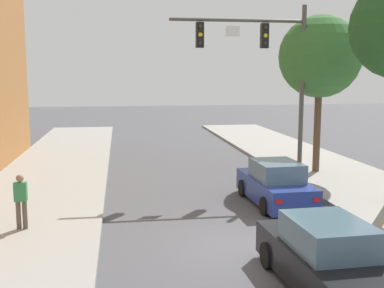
# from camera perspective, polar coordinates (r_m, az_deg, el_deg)

# --- Properties ---
(ground_plane) EXTENTS (120.00, 120.00, 0.00)m
(ground_plane) POSITION_cam_1_polar(r_m,az_deg,el_deg) (13.27, 6.79, -12.33)
(ground_plane) COLOR #4C4C51
(traffic_signal_mast) EXTENTS (5.97, 0.38, 7.50)m
(traffic_signal_mast) POSITION_cam_1_polar(r_m,az_deg,el_deg) (20.99, 8.95, 9.99)
(traffic_signal_mast) COLOR #514C47
(traffic_signal_mast) RESTS_ON sidewalk_right
(car_lead_blue) EXTENTS (1.93, 4.28, 1.60)m
(car_lead_blue) POSITION_cam_1_polar(r_m,az_deg,el_deg) (17.45, 10.00, -4.87)
(car_lead_blue) COLOR navy
(car_lead_blue) RESTS_ON ground
(car_following_black) EXTENTS (1.95, 4.29, 1.60)m
(car_following_black) POSITION_cam_1_polar(r_m,az_deg,el_deg) (10.97, 15.71, -13.08)
(car_following_black) COLOR black
(car_following_black) RESTS_ON ground
(pedestrian_sidewalk_left_walker) EXTENTS (0.36, 0.22, 1.64)m
(pedestrian_sidewalk_left_walker) POSITION_cam_1_polar(r_m,az_deg,el_deg) (14.85, -19.92, -6.23)
(pedestrian_sidewalk_left_walker) COLOR brown
(pedestrian_sidewalk_left_walker) RESTS_ON sidewalk_left
(street_tree_second) EXTENTS (3.77, 3.77, 7.24)m
(street_tree_second) POSITION_cam_1_polar(r_m,az_deg,el_deg) (22.80, 15.16, 10.07)
(street_tree_second) COLOR brown
(street_tree_second) RESTS_ON sidewalk_right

